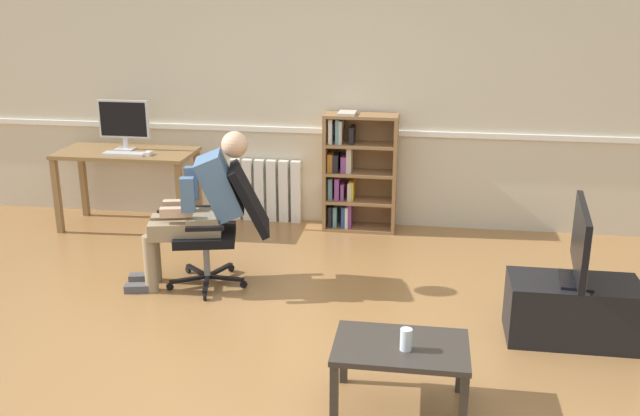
% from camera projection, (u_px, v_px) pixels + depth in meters
% --- Properties ---
extents(ground_plane, '(18.00, 18.00, 0.00)m').
position_uv_depth(ground_plane, '(278.00, 348.00, 4.65)').
color(ground_plane, olive).
extents(back_wall, '(12.00, 0.13, 2.70)m').
position_uv_depth(back_wall, '(333.00, 85.00, 6.74)').
color(back_wall, beige).
rests_on(back_wall, ground_plane).
extents(computer_desk, '(1.29, 0.61, 0.76)m').
position_uv_depth(computer_desk, '(127.00, 162.00, 6.76)').
color(computer_desk, olive).
rests_on(computer_desk, ground_plane).
extents(imac_monitor, '(0.50, 0.14, 0.47)m').
position_uv_depth(imac_monitor, '(124.00, 121.00, 6.72)').
color(imac_monitor, silver).
rests_on(imac_monitor, computer_desk).
extents(keyboard, '(0.39, 0.12, 0.02)m').
position_uv_depth(keyboard, '(124.00, 154.00, 6.58)').
color(keyboard, silver).
rests_on(keyboard, computer_desk).
extents(computer_mouse, '(0.06, 0.10, 0.03)m').
position_uv_depth(computer_mouse, '(148.00, 153.00, 6.57)').
color(computer_mouse, white).
rests_on(computer_mouse, computer_desk).
extents(bookshelf, '(0.69, 0.29, 1.14)m').
position_uv_depth(bookshelf, '(354.00, 173.00, 6.75)').
color(bookshelf, olive).
rests_on(bookshelf, ground_plane).
extents(radiator, '(0.71, 0.08, 0.62)m').
position_uv_depth(radiator, '(266.00, 191.00, 7.04)').
color(radiator, white).
rests_on(radiator, ground_plane).
extents(office_chair, '(0.82, 0.65, 0.96)m').
position_uv_depth(office_chair, '(225.00, 221.00, 5.48)').
color(office_chair, black).
rests_on(office_chair, ground_plane).
extents(person_seated, '(0.99, 0.52, 1.23)m').
position_uv_depth(person_seated, '(200.00, 206.00, 5.43)').
color(person_seated, '#937F60').
rests_on(person_seated, ground_plane).
extents(tv_stand, '(0.85, 0.43, 0.41)m').
position_uv_depth(tv_stand, '(572.00, 310.00, 4.71)').
color(tv_stand, black).
rests_on(tv_stand, ground_plane).
extents(tv_screen, '(0.24, 0.79, 0.51)m').
position_uv_depth(tv_screen, '(580.00, 243.00, 4.56)').
color(tv_screen, black).
rests_on(tv_screen, tv_stand).
extents(coffee_table, '(0.74, 0.49, 0.39)m').
position_uv_depth(coffee_table, '(401.00, 353.00, 3.90)').
color(coffee_table, '#332D28').
rests_on(coffee_table, ground_plane).
extents(drinking_glass, '(0.07, 0.07, 0.12)m').
position_uv_depth(drinking_glass, '(406.00, 339.00, 3.82)').
color(drinking_glass, silver).
rests_on(drinking_glass, coffee_table).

